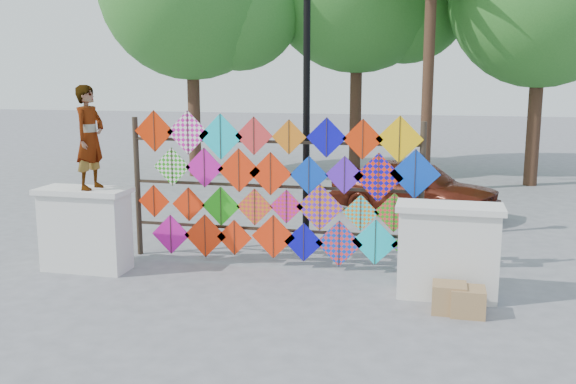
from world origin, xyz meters
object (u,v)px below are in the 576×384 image
object	(u,v)px
kite_rack	(279,189)
lamppost	(307,92)
sedan	(414,187)
vendor_woman	(90,138)

from	to	relation	value
kite_rack	lamppost	size ratio (longest dim) A/B	1.10
kite_rack	sedan	distance (m)	4.69
kite_rack	lamppost	bearing A→B (deg)	82.18
kite_rack	vendor_woman	xyz separation A→B (m)	(-2.67, -0.93, 0.84)
kite_rack	vendor_woman	size ratio (longest dim) A/B	3.17
vendor_woman	sedan	distance (m)	7.06
vendor_woman	lamppost	xyz separation A→B (m)	(2.84, 2.20, 0.64)
sedan	lamppost	size ratio (longest dim) A/B	0.80
sedan	lamppost	xyz separation A→B (m)	(-1.76, -2.96, 2.08)
sedan	lamppost	bearing A→B (deg)	168.61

